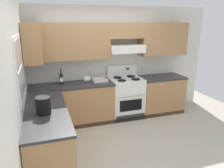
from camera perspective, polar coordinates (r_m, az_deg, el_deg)
ground_plane at (r=4.10m, az=2.41°, el=-16.26°), size 7.04×7.04×0.00m
wall_back at (r=5.10m, az=0.80°, el=7.98°), size 4.68×0.57×2.55m
wall_left at (r=3.58m, az=-23.26°, el=1.01°), size 0.47×4.00×2.55m
counter_back_run at (r=5.01m, az=-0.74°, el=-4.31°), size 3.60×0.65×0.91m
counter_left_run at (r=3.67m, az=-16.43°, el=-12.97°), size 0.63×1.91×0.91m
stove at (r=5.15m, az=3.73°, el=-3.46°), size 0.76×0.62×1.20m
wine_bottle at (r=4.74m, az=-13.22°, el=1.55°), size 0.08×0.08×0.33m
bowl at (r=4.85m, az=-3.23°, el=0.96°), size 0.32×0.25×0.07m
bucket at (r=3.27m, az=-17.68°, el=-5.30°), size 0.23×0.23×0.25m
paper_towel_roll at (r=4.85m, az=-6.66°, el=1.31°), size 0.14×0.12×0.12m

